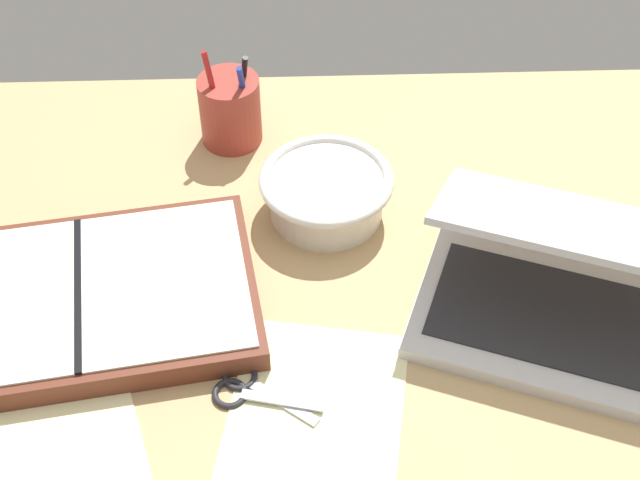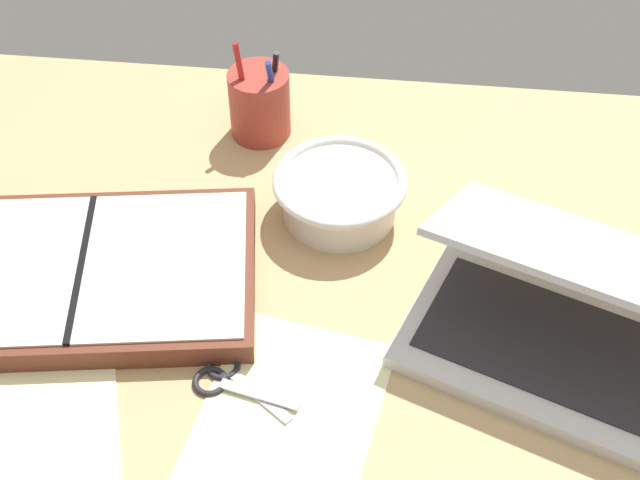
{
  "view_description": "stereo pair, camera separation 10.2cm",
  "coord_description": "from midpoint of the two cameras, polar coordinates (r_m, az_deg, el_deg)",
  "views": [
    {
      "loc": [
        -2.72,
        -62.12,
        82.62
      ],
      "look_at": [
        -0.27,
        8.56,
        9.0
      ],
      "focal_mm": 50.0,
      "sensor_mm": 36.0,
      "label": 1
    },
    {
      "loc": [
        7.47,
        -61.73,
        82.62
      ],
      "look_at": [
        -0.27,
        8.56,
        9.0
      ],
      "focal_mm": 50.0,
      "sensor_mm": 36.0,
      "label": 2
    }
  ],
  "objects": [
    {
      "name": "desk_top",
      "position": [
        1.02,
        2.49,
        -6.71
      ],
      "size": [
        140.0,
        100.0,
        2.0
      ],
      "primitive_type": "cube",
      "color": "tan",
      "rests_on": "ground"
    },
    {
      "name": "laptop",
      "position": [
        1.03,
        17.95,
        -4.78
      ],
      "size": [
        38.53,
        35.02,
        15.64
      ],
      "rotation": [
        0.0,
        0.0,
        -0.36
      ],
      "color": "silver",
      "rests_on": "desk_top"
    },
    {
      "name": "bowl",
      "position": [
        1.13,
        3.86,
        2.87
      ],
      "size": [
        17.01,
        17.01,
        6.3
      ],
      "color": "silver",
      "rests_on": "desk_top"
    },
    {
      "name": "pen_cup",
      "position": [
        1.24,
        -1.52,
        8.64
      ],
      "size": [
        8.45,
        8.45,
        14.96
      ],
      "color": "#9E382D",
      "rests_on": "desk_top"
    },
    {
      "name": "planner",
      "position": [
        1.08,
        -12.3,
        -2.33
      ],
      "size": [
        43.85,
        31.39,
        3.61
      ],
      "rotation": [
        0.0,
        0.0,
        0.16
      ],
      "color": "brown",
      "rests_on": "desk_top"
    },
    {
      "name": "scissors",
      "position": [
        0.98,
        -3.02,
        -9.03
      ],
      "size": [
        12.15,
        8.63,
        0.8
      ],
      "rotation": [
        0.0,
        0.0,
        -0.43
      ],
      "color": "#B7B7BC",
      "rests_on": "desk_top"
    },
    {
      "name": "paper_sheet_front",
      "position": [
        0.95,
        0.81,
        -12.1
      ],
      "size": [
        22.82,
        30.07,
        0.16
      ],
      "primitive_type": "cube",
      "rotation": [
        0.0,
        0.0,
        -0.18
      ],
      "color": "#F4EFB2",
      "rests_on": "desk_top"
    },
    {
      "name": "paper_sheet_beside_planner",
      "position": [
        1.0,
        -14.34,
        -10.1
      ],
      "size": [
        21.68,
        27.33,
        0.16
      ],
      "primitive_type": "cube",
      "rotation": [
        0.0,
        0.0,
        0.32
      ],
      "color": "#F4EFB2",
      "rests_on": "desk_top"
    }
  ]
}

